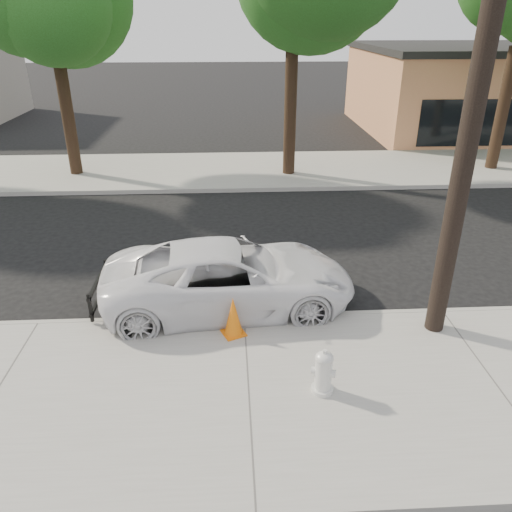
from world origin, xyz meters
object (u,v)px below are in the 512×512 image
utility_pole (480,75)px  police_cruiser (230,277)px  traffic_cone (233,317)px  fire_hydrant (323,373)px

utility_pole → police_cruiser: bearing=162.6°
utility_pole → police_cruiser: utility_pole is taller
traffic_cone → fire_hydrant: bearing=-50.1°
traffic_cone → police_cruiser: bearing=92.6°
police_cruiser → fire_hydrant: (1.44, -2.87, -0.20)m
police_cruiser → traffic_cone: 1.23m
utility_pole → police_cruiser: 5.69m
utility_pole → fire_hydrant: bearing=-145.8°
utility_pole → traffic_cone: utility_pole is taller
fire_hydrant → utility_pole: bearing=51.8°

